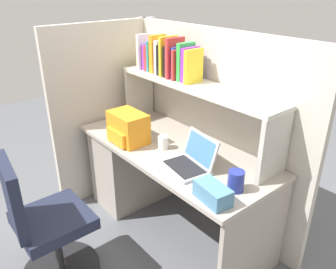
{
  "coord_description": "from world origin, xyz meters",
  "views": [
    {
      "loc": [
        1.69,
        -1.44,
        1.86
      ],
      "look_at": [
        0.0,
        -0.05,
        0.85
      ],
      "focal_mm": 36.19,
      "sensor_mm": 36.0,
      "label": 1
    }
  ],
  "objects_px": {
    "paper_cup": "(163,142)",
    "tissue_box": "(213,193)",
    "snack_canister": "(236,181)",
    "computer_mouse": "(127,121)",
    "office_chair": "(46,230)",
    "laptop": "(191,161)",
    "backpack": "(128,128)"
  },
  "relations": [
    {
      "from": "paper_cup",
      "to": "backpack",
      "type": "bearing_deg",
      "value": -152.66
    },
    {
      "from": "laptop",
      "to": "computer_mouse",
      "type": "bearing_deg",
      "value": 174.22
    },
    {
      "from": "paper_cup",
      "to": "tissue_box",
      "type": "height_order",
      "value": "tissue_box"
    },
    {
      "from": "paper_cup",
      "to": "office_chair",
      "type": "xyz_separation_m",
      "value": [
        -0.09,
        -0.9,
        -0.38
      ]
    },
    {
      "from": "tissue_box",
      "to": "snack_canister",
      "type": "bearing_deg",
      "value": 93.71
    },
    {
      "from": "tissue_box",
      "to": "snack_canister",
      "type": "height_order",
      "value": "snack_canister"
    },
    {
      "from": "laptop",
      "to": "backpack",
      "type": "xyz_separation_m",
      "value": [
        -0.59,
        -0.1,
        0.06
      ]
    },
    {
      "from": "computer_mouse",
      "to": "office_chair",
      "type": "distance_m",
      "value": 1.12
    },
    {
      "from": "computer_mouse",
      "to": "tissue_box",
      "type": "relative_size",
      "value": 0.47
    },
    {
      "from": "paper_cup",
      "to": "office_chair",
      "type": "bearing_deg",
      "value": -95.85
    },
    {
      "from": "laptop",
      "to": "paper_cup",
      "type": "distance_m",
      "value": 0.33
    },
    {
      "from": "backpack",
      "to": "office_chair",
      "type": "xyz_separation_m",
      "value": [
        0.17,
        -0.76,
        -0.45
      ]
    },
    {
      "from": "laptop",
      "to": "computer_mouse",
      "type": "distance_m",
      "value": 0.9
    },
    {
      "from": "laptop",
      "to": "snack_canister",
      "type": "xyz_separation_m",
      "value": [
        0.36,
        0.02,
        0.01
      ]
    },
    {
      "from": "snack_canister",
      "to": "office_chair",
      "type": "height_order",
      "value": "office_chair"
    },
    {
      "from": "snack_canister",
      "to": "paper_cup",
      "type": "bearing_deg",
      "value": 178.85
    },
    {
      "from": "tissue_box",
      "to": "computer_mouse",
      "type": "bearing_deg",
      "value": 176.72
    },
    {
      "from": "snack_canister",
      "to": "office_chair",
      "type": "bearing_deg",
      "value": -131.59
    },
    {
      "from": "tissue_box",
      "to": "office_chair",
      "type": "height_order",
      "value": "office_chair"
    },
    {
      "from": "computer_mouse",
      "to": "tissue_box",
      "type": "xyz_separation_m",
      "value": [
        1.24,
        -0.25,
        0.03
      ]
    },
    {
      "from": "laptop",
      "to": "snack_canister",
      "type": "bearing_deg",
      "value": 3.28
    },
    {
      "from": "snack_canister",
      "to": "tissue_box",
      "type": "bearing_deg",
      "value": -94.34
    },
    {
      "from": "snack_canister",
      "to": "office_chair",
      "type": "distance_m",
      "value": 1.25
    },
    {
      "from": "laptop",
      "to": "backpack",
      "type": "distance_m",
      "value": 0.6
    },
    {
      "from": "computer_mouse",
      "to": "paper_cup",
      "type": "relative_size",
      "value": 1.1
    },
    {
      "from": "paper_cup",
      "to": "tissue_box",
      "type": "bearing_deg",
      "value": -15.87
    },
    {
      "from": "snack_canister",
      "to": "office_chair",
      "type": "relative_size",
      "value": 0.14
    },
    {
      "from": "computer_mouse",
      "to": "office_chair",
      "type": "bearing_deg",
      "value": -39.32
    },
    {
      "from": "laptop",
      "to": "office_chair",
      "type": "relative_size",
      "value": 0.37
    },
    {
      "from": "paper_cup",
      "to": "tissue_box",
      "type": "xyz_separation_m",
      "value": [
        0.68,
        -0.19,
        0.0
      ]
    },
    {
      "from": "laptop",
      "to": "snack_canister",
      "type": "distance_m",
      "value": 0.36
    },
    {
      "from": "snack_canister",
      "to": "laptop",
      "type": "bearing_deg",
      "value": -176.72
    }
  ]
}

